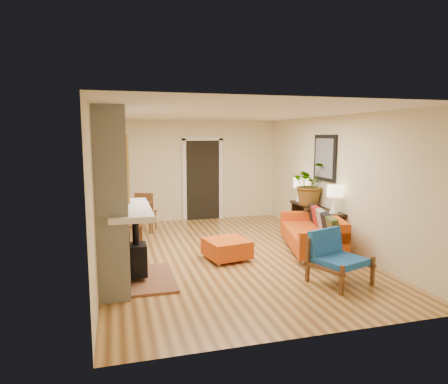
{
  "coord_description": "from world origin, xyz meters",
  "views": [
    {
      "loc": [
        -1.99,
        -6.99,
        2.21
      ],
      "look_at": [
        0.0,
        0.2,
        1.15
      ],
      "focal_mm": 32.0,
      "sensor_mm": 36.0,
      "label": 1
    }
  ],
  "objects_px": {
    "sofa": "(315,232)",
    "lamp_far": "(300,186)",
    "blue_chair": "(335,254)",
    "dining_table": "(136,211)",
    "lamp_near": "(335,196)",
    "console_table": "(315,214)",
    "ottoman": "(227,248)",
    "houseplant": "(310,184)"
  },
  "relations": [
    {
      "from": "sofa",
      "to": "lamp_near",
      "type": "relative_size",
      "value": 4.03
    },
    {
      "from": "sofa",
      "to": "ottoman",
      "type": "bearing_deg",
      "value": -175.94
    },
    {
      "from": "ottoman",
      "to": "console_table",
      "type": "height_order",
      "value": "console_table"
    },
    {
      "from": "lamp_near",
      "to": "houseplant",
      "type": "height_order",
      "value": "houseplant"
    },
    {
      "from": "sofa",
      "to": "houseplant",
      "type": "bearing_deg",
      "value": 69.3
    },
    {
      "from": "dining_table",
      "to": "lamp_near",
      "type": "bearing_deg",
      "value": -27.39
    },
    {
      "from": "sofa",
      "to": "dining_table",
      "type": "height_order",
      "value": "dining_table"
    },
    {
      "from": "blue_chair",
      "to": "lamp_near",
      "type": "bearing_deg",
      "value": 59.96
    },
    {
      "from": "lamp_near",
      "to": "sofa",
      "type": "bearing_deg",
      "value": 165.55
    },
    {
      "from": "ottoman",
      "to": "lamp_near",
      "type": "height_order",
      "value": "lamp_near"
    },
    {
      "from": "blue_chair",
      "to": "lamp_near",
      "type": "distance_m",
      "value": 1.87
    },
    {
      "from": "dining_table",
      "to": "lamp_far",
      "type": "bearing_deg",
      "value": -6.38
    },
    {
      "from": "blue_chair",
      "to": "houseplant",
      "type": "xyz_separation_m",
      "value": [
        0.87,
        2.5,
        0.76
      ]
    },
    {
      "from": "ottoman",
      "to": "dining_table",
      "type": "relative_size",
      "value": 0.47
    },
    {
      "from": "blue_chair",
      "to": "console_table",
      "type": "bearing_deg",
      "value": 68.6
    },
    {
      "from": "lamp_far",
      "to": "houseplant",
      "type": "height_order",
      "value": "houseplant"
    },
    {
      "from": "blue_chair",
      "to": "lamp_far",
      "type": "relative_size",
      "value": 1.76
    },
    {
      "from": "console_table",
      "to": "lamp_near",
      "type": "relative_size",
      "value": 3.43
    },
    {
      "from": "blue_chair",
      "to": "lamp_near",
      "type": "height_order",
      "value": "lamp_near"
    },
    {
      "from": "dining_table",
      "to": "blue_chair",
      "type": "bearing_deg",
      "value": -50.95
    },
    {
      "from": "console_table",
      "to": "houseplant",
      "type": "height_order",
      "value": "houseplant"
    },
    {
      "from": "sofa",
      "to": "dining_table",
      "type": "bearing_deg",
      "value": 151.4
    },
    {
      "from": "lamp_far",
      "to": "blue_chair",
      "type": "bearing_deg",
      "value": -106.33
    },
    {
      "from": "houseplant",
      "to": "ottoman",
      "type": "bearing_deg",
      "value": -154.77
    },
    {
      "from": "lamp_far",
      "to": "houseplant",
      "type": "relative_size",
      "value": 0.58
    },
    {
      "from": "lamp_far",
      "to": "houseplant",
      "type": "xyz_separation_m",
      "value": [
        -0.01,
        -0.51,
        0.12
      ]
    },
    {
      "from": "sofa",
      "to": "lamp_far",
      "type": "distance_m",
      "value": 1.6
    },
    {
      "from": "blue_chair",
      "to": "ottoman",
      "type": "bearing_deg",
      "value": 130.82
    },
    {
      "from": "sofa",
      "to": "console_table",
      "type": "relative_size",
      "value": 1.17
    },
    {
      "from": "blue_chair",
      "to": "dining_table",
      "type": "distance_m",
      "value": 4.4
    },
    {
      "from": "sofa",
      "to": "blue_chair",
      "type": "xyz_separation_m",
      "value": [
        -0.54,
        -1.61,
        0.07
      ]
    },
    {
      "from": "sofa",
      "to": "ottoman",
      "type": "relative_size",
      "value": 2.6
    },
    {
      "from": "sofa",
      "to": "lamp_far",
      "type": "bearing_deg",
      "value": 76.13
    },
    {
      "from": "dining_table",
      "to": "console_table",
      "type": "relative_size",
      "value": 0.95
    },
    {
      "from": "blue_chair",
      "to": "dining_table",
      "type": "relative_size",
      "value": 0.54
    },
    {
      "from": "console_table",
      "to": "ottoman",
      "type": "bearing_deg",
      "value": -160.52
    },
    {
      "from": "lamp_far",
      "to": "houseplant",
      "type": "bearing_deg",
      "value": -91.12
    },
    {
      "from": "blue_chair",
      "to": "sofa",
      "type": "bearing_deg",
      "value": 71.6
    },
    {
      "from": "console_table",
      "to": "lamp_near",
      "type": "bearing_deg",
      "value": -90.0
    },
    {
      "from": "lamp_far",
      "to": "dining_table",
      "type": "bearing_deg",
      "value": 173.62
    },
    {
      "from": "blue_chair",
      "to": "lamp_near",
      "type": "xyz_separation_m",
      "value": [
        0.88,
        1.52,
        0.64
      ]
    },
    {
      "from": "console_table",
      "to": "blue_chair",
      "type": "bearing_deg",
      "value": -111.4
    }
  ]
}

